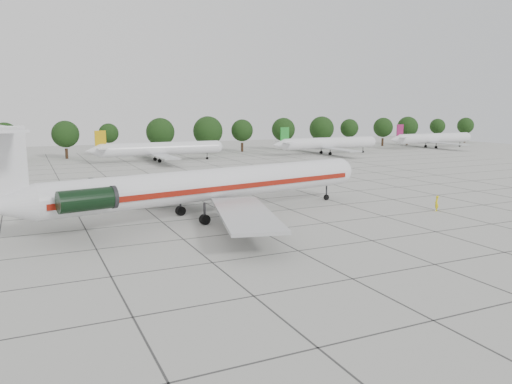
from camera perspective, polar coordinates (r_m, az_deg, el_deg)
ground at (r=51.02m, az=0.36°, el=-4.44°), size 260.00×260.00×0.00m
apron_joints at (r=64.56m, az=-5.36°, el=-1.48°), size 170.00×170.00×0.02m
main_airliner at (r=55.97m, az=-6.77°, el=0.74°), size 45.72×35.66×10.82m
ground_crew at (r=64.15m, az=19.93°, el=-1.23°), size 0.83×0.78×1.90m
bg_airliner_c at (r=117.63m, az=-10.88°, el=4.85°), size 28.24×27.20×7.40m
bg_airliner_d at (r=134.82m, az=8.27°, el=5.52°), size 28.24×27.20×7.40m
bg_airliner_e at (r=164.19m, az=19.59°, el=5.79°), size 28.24×27.20×7.40m
tree_line at (r=130.19m, az=-20.95°, el=6.19°), size 249.86×8.44×10.22m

